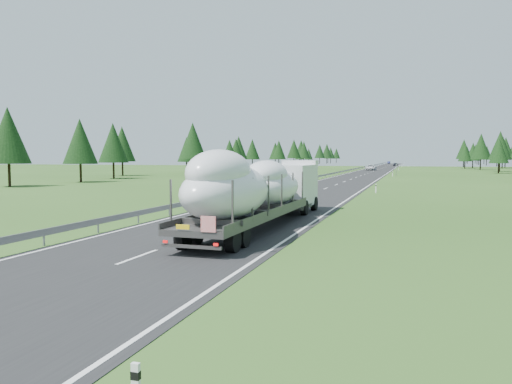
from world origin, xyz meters
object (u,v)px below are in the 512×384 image
(boat_truck, at_px, (259,187))
(distant_car_dark, at_px, (395,164))
(highway_sign, at_px, (396,168))
(distant_van, at_px, (371,167))
(distant_car_blue, at_px, (389,163))

(boat_truck, bearing_deg, distant_car_dark, 89.66)
(highway_sign, height_order, boat_truck, boat_truck)
(boat_truck, distance_m, distant_car_dark, 201.54)
(highway_sign, height_order, distant_van, highway_sign)
(distant_van, height_order, distant_car_blue, distant_van)
(distant_car_dark, bearing_deg, boat_truck, -89.29)
(distant_van, bearing_deg, boat_truck, -86.92)
(highway_sign, relative_size, distant_van, 0.42)
(distant_van, height_order, distant_car_dark, distant_van)
(distant_car_blue, bearing_deg, boat_truck, -88.69)
(distant_car_dark, distance_m, distant_car_blue, 80.75)
(highway_sign, xyz_separation_m, distant_car_blue, (-9.99, 202.07, -1.06))
(distant_car_blue, bearing_deg, highway_sign, -86.87)
(highway_sign, bearing_deg, distant_car_blue, 92.83)
(highway_sign, height_order, distant_car_dark, highway_sign)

